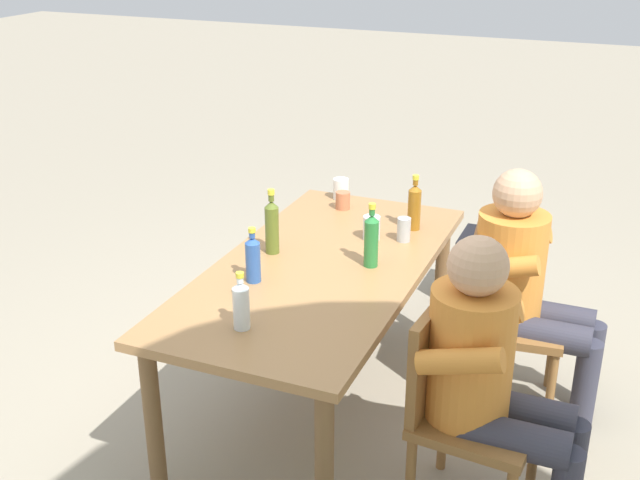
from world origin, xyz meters
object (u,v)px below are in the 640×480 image
at_px(person_in_plaid_shirt, 490,371).
at_px(bottle_amber, 414,206).
at_px(bottle_clear, 241,304).
at_px(bottle_green, 371,239).
at_px(cup_terracotta, 343,200).
at_px(dining_table, 320,283).
at_px(backpack_by_far_side, 472,269).
at_px(bottle_blue, 253,258).
at_px(cup_steel, 404,230).
at_px(person_in_white_shirt, 526,281).
at_px(chair_far_left, 498,310).
at_px(chair_far_right, 459,402).
at_px(cup_white, 341,189).
at_px(cup_glass, 372,228).
at_px(table_knife, 239,301).
at_px(bottle_olive, 272,226).

relative_size(person_in_plaid_shirt, bottle_amber, 4.22).
height_order(bottle_clear, bottle_green, bottle_green).
height_order(bottle_amber, bottle_clear, bottle_amber).
distance_m(bottle_amber, cup_terracotta, 0.45).
height_order(dining_table, backpack_by_far_side, dining_table).
distance_m(bottle_blue, cup_steel, 0.81).
relative_size(bottle_blue, cup_terracotta, 2.64).
bearing_deg(person_in_white_shirt, dining_table, -64.27).
height_order(chair_far_left, cup_steel, cup_steel).
relative_size(bottle_blue, bottle_clear, 1.06).
bearing_deg(chair_far_right, cup_white, -142.06).
distance_m(chair_far_right, cup_white, 1.60).
relative_size(person_in_plaid_shirt, cup_steel, 10.19).
bearing_deg(cup_terracotta, chair_far_right, 39.30).
bearing_deg(cup_glass, bottle_green, 18.56).
height_order(chair_far_left, bottle_amber, bottle_amber).
distance_m(chair_far_right, bottle_blue, 1.02).
height_order(bottle_blue, cup_steel, bottle_blue).
height_order(cup_glass, cup_white, cup_glass).
relative_size(bottle_clear, cup_terracotta, 2.50).
xyz_separation_m(bottle_blue, backpack_by_far_side, (-1.66, 0.61, -0.66)).
relative_size(chair_far_right, cup_steel, 7.52).
bearing_deg(backpack_by_far_side, table_knife, -17.46).
height_order(bottle_blue, bottle_amber, bottle_amber).
distance_m(chair_far_right, cup_terracotta, 1.46).
distance_m(person_in_white_shirt, cup_terracotta, 1.06).
height_order(bottle_amber, table_knife, bottle_amber).
xyz_separation_m(chair_far_left, chair_far_right, (0.80, -0.00, 0.00)).
relative_size(bottle_clear, cup_glass, 2.00).
bearing_deg(bottle_clear, bottle_green, 159.66).
xyz_separation_m(chair_far_left, cup_terracotta, (-0.30, -0.90, 0.32)).
xyz_separation_m(dining_table, chair_far_left, (-0.40, 0.74, -0.18)).
relative_size(bottle_green, bottle_olive, 0.96).
height_order(bottle_amber, cup_glass, bottle_amber).
distance_m(chair_far_right, table_knife, 0.95).
xyz_separation_m(chair_far_left, table_knife, (0.85, -0.91, 0.28)).
bearing_deg(person_in_plaid_shirt, bottle_clear, -75.82).
height_order(bottle_amber, cup_steel, bottle_amber).
bearing_deg(bottle_olive, backpack_by_far_side, 153.72).
xyz_separation_m(bottle_clear, table_knife, (-0.19, -0.11, -0.10)).
bearing_deg(cup_glass, bottle_amber, 143.20).
relative_size(bottle_clear, cup_white, 2.03).
distance_m(bottle_green, table_knife, 0.66).
bearing_deg(dining_table, table_knife, -20.20).
bearing_deg(backpack_by_far_side, cup_terracotta, -39.32).
height_order(bottle_olive, cup_glass, bottle_olive).
relative_size(person_in_plaid_shirt, cup_terracotta, 12.73).
relative_size(bottle_blue, bottle_amber, 0.88).
relative_size(cup_glass, table_knife, 0.58).
xyz_separation_m(bottle_amber, cup_white, (-0.27, -0.49, -0.06)).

